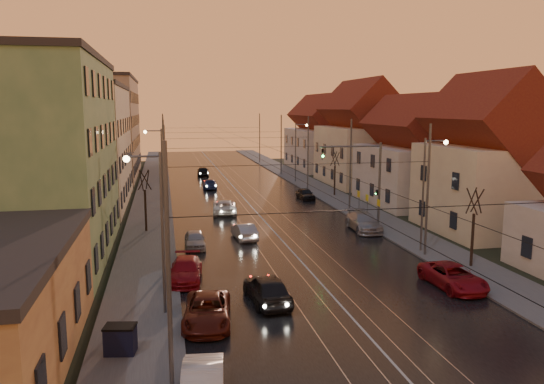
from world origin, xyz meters
TOP-DOWN VIEW (x-y plane):
  - ground at (0.00, 0.00)m, footprint 160.00×160.00m
  - road at (0.00, 40.00)m, footprint 16.00×120.00m
  - sidewalk_left at (-10.00, 40.00)m, footprint 4.00×120.00m
  - sidewalk_right at (10.00, 40.00)m, footprint 4.00×120.00m
  - tram_rail_0 at (-2.20, 40.00)m, footprint 0.06×120.00m
  - tram_rail_1 at (-0.77, 40.00)m, footprint 0.06×120.00m
  - tram_rail_2 at (0.77, 40.00)m, footprint 0.06×120.00m
  - tram_rail_3 at (2.20, 40.00)m, footprint 0.06×120.00m
  - apartment_left_1 at (-17.50, 14.00)m, footprint 10.00×18.00m
  - apartment_left_2 at (-17.50, 34.00)m, footprint 10.00×20.00m
  - apartment_left_3 at (-17.50, 58.00)m, footprint 10.00×24.00m
  - house_right_1 at (17.00, 15.00)m, footprint 8.67×10.20m
  - house_right_2 at (17.00, 28.00)m, footprint 9.18×12.24m
  - house_right_3 at (17.00, 43.00)m, footprint 9.18×14.28m
  - house_right_4 at (17.00, 61.00)m, footprint 9.18×16.32m
  - catenary_pole_l_0 at (-8.60, -6.00)m, footprint 0.16×0.16m
  - catenary_pole_l_1 at (-8.60, 9.00)m, footprint 0.16×0.16m
  - catenary_pole_r_1 at (8.60, 9.00)m, footprint 0.16×0.16m
  - catenary_pole_l_2 at (-8.60, 24.00)m, footprint 0.16×0.16m
  - catenary_pole_r_2 at (8.60, 24.00)m, footprint 0.16×0.16m
  - catenary_pole_l_3 at (-8.60, 39.00)m, footprint 0.16×0.16m
  - catenary_pole_r_3 at (8.60, 39.00)m, footprint 0.16×0.16m
  - catenary_pole_l_4 at (-8.60, 54.00)m, footprint 0.16×0.16m
  - catenary_pole_r_4 at (8.60, 54.00)m, footprint 0.16×0.16m
  - catenary_pole_l_5 at (-8.60, 72.00)m, footprint 0.16×0.16m
  - catenary_pole_r_5 at (8.60, 72.00)m, footprint 0.16×0.16m
  - street_lamp_0 at (-9.10, 2.00)m, footprint 1.75×0.32m
  - street_lamp_1 at (9.10, 10.00)m, footprint 1.75×0.32m
  - street_lamp_2 at (-9.10, 30.00)m, footprint 1.75×0.32m
  - street_lamp_3 at (9.10, 46.00)m, footprint 1.75×0.32m
  - traffic_light_mast at (7.99, 18.00)m, footprint 5.30×0.32m
  - bare_tree_0 at (-10.20, 20.00)m, footprint 1.09×1.09m
  - bare_tree_1 at (10.20, 6.00)m, footprint 1.09×1.09m
  - bare_tree_2 at (10.40, 34.00)m, footprint 1.09×1.09m
  - driving_car_0 at (-3.60, 2.63)m, footprint 2.15×4.61m
  - driving_car_1 at (-2.75, 16.19)m, footprint 1.71×3.95m
  - driving_car_2 at (-3.08, 26.39)m, footprint 2.65×4.94m
  - driving_car_3 at (-3.10, 42.46)m, footprint 1.94×4.32m
  - driving_car_4 at (-2.99, 55.16)m, footprint 1.96×4.30m
  - parked_left_1 at (-6.87, 0.50)m, footprint 2.71×4.90m
  - parked_left_2 at (-7.59, 7.02)m, footprint 2.30×4.64m
  - parked_left_3 at (-6.62, 14.40)m, footprint 1.49×3.61m
  - parked_right_0 at (7.08, 2.83)m, footprint 2.35×4.81m
  - parked_right_1 at (7.33, 17.09)m, footprint 2.35×5.17m
  - parked_right_2 at (6.60, 32.66)m, footprint 1.63×3.65m
  - dumpster at (-10.59, -2.06)m, footprint 1.32×1.00m

SIDE VIEW (x-z plane):
  - ground at x=0.00m, z-range 0.00..0.00m
  - road at x=0.00m, z-range 0.00..0.04m
  - tram_rail_0 at x=-2.20m, z-range 0.04..0.07m
  - tram_rail_1 at x=-0.77m, z-range 0.04..0.07m
  - tram_rail_2 at x=0.77m, z-range 0.04..0.07m
  - tram_rail_3 at x=2.20m, z-range 0.04..0.07m
  - sidewalk_left at x=-10.00m, z-range 0.00..0.15m
  - sidewalk_right at x=10.00m, z-range 0.00..0.15m
  - parked_right_2 at x=6.60m, z-range 0.00..1.22m
  - parked_left_3 at x=-6.62m, z-range 0.00..1.22m
  - driving_car_3 at x=-3.10m, z-range 0.00..1.23m
  - driving_car_1 at x=-2.75m, z-range 0.00..1.26m
  - parked_left_2 at x=-7.59m, z-range 0.00..1.30m
  - parked_left_1 at x=-6.87m, z-range 0.00..1.30m
  - parked_right_0 at x=7.08m, z-range 0.00..1.31m
  - driving_car_2 at x=-3.08m, z-range 0.00..1.32m
  - dumpster at x=-10.59m, z-range 0.15..1.25m
  - driving_car_4 at x=-2.99m, z-range 0.00..1.43m
  - parked_right_1 at x=7.33m, z-range 0.00..1.47m
  - driving_car_0 at x=-3.60m, z-range 0.00..1.53m
  - bare_tree_0 at x=-10.20m, z-range -0.07..5.04m
  - bare_tree_1 at x=10.20m, z-range -0.07..5.04m
  - bare_tree_2 at x=10.40m, z-range -0.07..5.04m
  - catenary_pole_l_0 at x=-8.60m, z-range 0.00..9.00m
  - catenary_pole_l_1 at x=-8.60m, z-range 0.00..9.00m
  - catenary_pole_r_1 at x=8.60m, z-range 0.00..9.00m
  - catenary_pole_l_2 at x=-8.60m, z-range 0.00..9.00m
  - catenary_pole_r_2 at x=8.60m, z-range 0.00..9.00m
  - catenary_pole_l_3 at x=-8.60m, z-range 0.00..9.00m
  - catenary_pole_r_3 at x=8.60m, z-range 0.00..9.00m
  - catenary_pole_l_4 at x=-8.60m, z-range 0.00..9.00m
  - catenary_pole_r_4 at x=8.60m, z-range 0.00..9.00m
  - catenary_pole_l_5 at x=-8.60m, z-range 0.00..9.00m
  - catenary_pole_r_5 at x=8.60m, z-range 0.00..9.00m
  - traffic_light_mast at x=7.99m, z-range 1.00..8.20m
  - house_right_2 at x=17.00m, z-range 0.04..9.24m
  - street_lamp_0 at x=-9.10m, z-range 0.89..8.89m
  - street_lamp_1 at x=9.10m, z-range 0.89..8.89m
  - street_lamp_2 at x=-9.10m, z-range 0.89..8.89m
  - street_lamp_3 at x=9.10m, z-range 0.89..8.89m
  - house_right_4 at x=17.00m, z-range 0.05..10.05m
  - house_right_1 at x=17.00m, z-range 0.05..10.85m
  - house_right_3 at x=17.00m, z-range 0.05..11.55m
  - apartment_left_2 at x=-17.50m, z-range 0.00..12.00m
  - apartment_left_1 at x=-17.50m, z-range 0.00..13.00m
  - apartment_left_3 at x=-17.50m, z-range 0.00..14.00m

